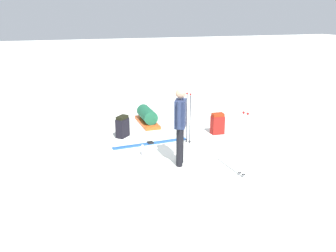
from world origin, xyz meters
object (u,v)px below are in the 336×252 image
ski_poles_planted_near (244,141)px  thermos_bottle (143,150)px  skier_standing (180,123)px  gear_sled (147,116)px  ski_poles_planted_far (188,116)px  backpack_large_dark (218,124)px  backpack_bright (123,127)px  ski_pair_near (150,143)px

ski_poles_planted_near → thermos_bottle: ski_poles_planted_near is taller
skier_standing → gear_sled: bearing=-2.7°
skier_standing → gear_sled: skier_standing is taller
ski_poles_planted_far → ski_poles_planted_near: bearing=-172.5°
skier_standing → backpack_large_dark: bearing=-46.8°
ski_poles_planted_near → thermos_bottle: 2.44m
thermos_bottle → ski_poles_planted_far: bearing=-71.0°
ski_poles_planted_near → backpack_bright: bearing=29.1°
backpack_bright → ski_poles_planted_near: bearing=-150.9°
ski_pair_near → backpack_bright: size_ratio=3.40×
ski_pair_near → ski_poles_planted_near: ski_poles_planted_near is taller
skier_standing → backpack_bright: bearing=20.0°
ski_pair_near → backpack_large_dark: (0.18, -1.97, 0.27)m
ski_poles_planted_near → ski_poles_planted_far: size_ratio=1.04×
backpack_bright → ski_poles_planted_near: size_ratio=0.43×
gear_sled → backpack_large_dark: bearing=-134.2°
ski_pair_near → backpack_large_dark: backpack_large_dark is taller
skier_standing → ski_pair_near: bearing=10.0°
gear_sled → backpack_bright: bearing=134.9°
backpack_large_dark → backpack_bright: (0.58, 2.51, 0.00)m
backpack_bright → ski_poles_planted_near: (-3.18, -1.77, 0.47)m
backpack_large_dark → backpack_bright: backpack_bright is taller
ski_poles_planted_far → thermos_bottle: (-0.45, 1.32, -0.59)m
backpack_large_dark → thermos_bottle: bearing=110.1°
ski_poles_planted_far → thermos_bottle: bearing=109.0°
skier_standing → ski_poles_planted_near: skier_standing is taller
ski_poles_planted_near → ski_poles_planted_far: bearing=7.5°
ski_pair_near → ski_poles_planted_near: bearing=-153.2°
backpack_bright → ski_poles_planted_near: ski_poles_planted_near is taller
ski_poles_planted_near → thermos_bottle: bearing=42.8°
skier_standing → ski_pair_near: size_ratio=0.86×
backpack_bright → skier_standing: bearing=-160.0°
ski_pair_near → gear_sled: gear_sled is taller
ski_pair_near → backpack_bright: backpack_bright is taller
skier_standing → backpack_large_dark: (1.61, -1.71, -0.67)m
skier_standing → backpack_bright: skier_standing is taller
ski_poles_planted_far → skier_standing: bearing=150.5°
backpack_bright → gear_sled: backpack_bright is taller
backpack_bright → gear_sled: size_ratio=0.42×
gear_sled → ski_poles_planted_far: bearing=-164.5°
skier_standing → thermos_bottle: (0.75, 0.64, -0.82)m
ski_poles_planted_near → skier_standing: bearing=44.6°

